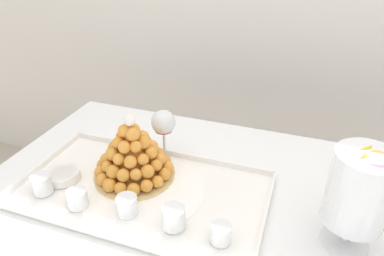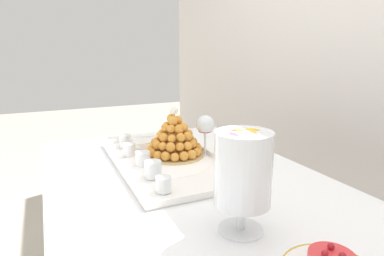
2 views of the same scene
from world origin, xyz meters
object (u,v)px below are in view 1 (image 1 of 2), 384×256
Objects in this scene: serving_tray at (143,190)px; dessert_cup_mid_right at (174,218)px; creme_brulee_ramekin at (63,175)px; dessert_cup_mid_left at (77,199)px; dessert_cup_left at (42,185)px; dessert_cup_centre at (127,206)px; macaron_goblet at (360,190)px; dessert_cup_right at (221,234)px; wine_glass at (163,124)px; croquembouche at (133,154)px.

dessert_cup_mid_right is (0.13, -0.10, 0.03)m from serving_tray.
dessert_cup_mid_right is 0.58× the size of creme_brulee_ramekin.
dessert_cup_mid_left is 0.92× the size of dessert_cup_mid_right.
serving_tray is at bearing 7.28° from creme_brulee_ramekin.
dessert_cup_mid_right is (0.26, 0.02, 0.00)m from dessert_cup_mid_left.
dessert_cup_left is at bearing -179.78° from dessert_cup_mid_right.
dessert_cup_centre is 0.54× the size of creme_brulee_ramekin.
dessert_cup_centre is at bearing -170.00° from macaron_goblet.
dessert_cup_right is 0.38m from wine_glass.
dessert_cup_centre is at bearing 179.42° from dessert_cup_mid_right.
dessert_cup_mid_right is at bearing -166.69° from macaron_goblet.
creme_brulee_ramekin is (-0.49, 0.07, -0.01)m from dessert_cup_right.
dessert_cup_mid_left is at bearing -170.53° from macaron_goblet.
dessert_cup_mid_left is at bearing -178.52° from dessert_cup_right.
creme_brulee_ramekin is at bearing 80.08° from dessert_cup_left.
dessert_cup_mid_right is at bearing 0.22° from dessert_cup_left.
dessert_cup_left is 0.96× the size of dessert_cup_mid_right.
serving_tray is 3.95× the size of wine_glass.
dessert_cup_mid_left is 0.53× the size of creme_brulee_ramekin.
dessert_cup_left is 0.32× the size of wine_glass.
dessert_cup_mid_right reaches higher than dessert_cup_left.
macaron_goblet is at bearing 20.00° from dessert_cup_right.
creme_brulee_ramekin reaches higher than serving_tray.
dessert_cup_mid_left is at bearing -114.14° from wine_glass.
wine_glass is at bearing 91.63° from serving_tray.
macaron_goblet is (0.52, -0.00, 0.15)m from serving_tray.
dessert_cup_centre is at bearing 0.62° from dessert_cup_left.
macaron_goblet reaches higher than creme_brulee_ramekin.
wine_glass is (0.24, 0.20, 0.11)m from creme_brulee_ramekin.
wine_glass reaches higher than dessert_cup_left.
wine_glass reaches higher than serving_tray.
serving_tray is at bearing 21.25° from dessert_cup_left.
croquembouche is at bearing -112.81° from wine_glass.
dessert_cup_mid_right reaches higher than dessert_cup_mid_left.
dessert_cup_left is (-0.20, -0.15, -0.05)m from croquembouche.
wine_glass is at bearing 133.57° from dessert_cup_right.
dessert_cup_right is at bearing -8.37° from creme_brulee_ramekin.
wine_glass is at bearing 162.14° from macaron_goblet.
dessert_cup_right is 0.28× the size of wine_glass.
dessert_cup_mid_left is at bearing -36.49° from creme_brulee_ramekin.
dessert_cup_right reaches higher than creme_brulee_ramekin.
creme_brulee_ramekin is at bearing -156.18° from croquembouche.
macaron_goblet is (0.39, 0.09, 0.12)m from dessert_cup_mid_right.
dessert_cup_left is 0.21× the size of macaron_goblet.
serving_tray is 14.17× the size of dessert_cup_right.
croquembouche reaches higher than serving_tray.
croquembouche is at bearing 134.93° from serving_tray.
creme_brulee_ramekin is at bearing 171.63° from dessert_cup_right.
croquembouche reaches higher than dessert_cup_left.
dessert_cup_right is at bearing 1.48° from dessert_cup_mid_left.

